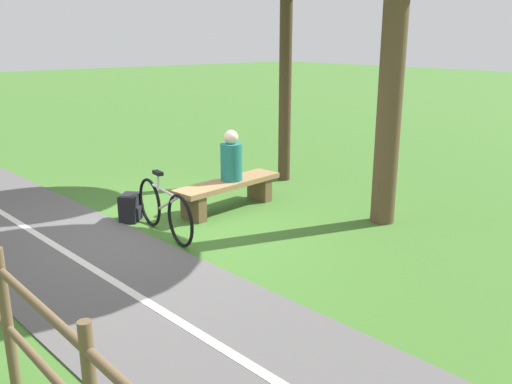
{
  "coord_description": "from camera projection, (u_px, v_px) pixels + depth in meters",
  "views": [
    {
      "loc": [
        3.63,
        6.38,
        2.63
      ],
      "look_at": [
        -0.62,
        1.34,
        0.74
      ],
      "focal_mm": 37.84,
      "sensor_mm": 36.0,
      "label": 1
    }
  ],
  "objects": [
    {
      "name": "fence_roadside",
      "position": [
        42.0,
        348.0,
        3.52
      ],
      "size": [
        0.56,
        12.75,
        1.17
      ],
      "rotation": [
        0.0,
        0.0,
        1.61
      ],
      "color": "brown",
      "rests_on": "ground_plane"
    },
    {
      "name": "bench",
      "position": [
        228.0,
        189.0,
        8.5
      ],
      "size": [
        1.96,
        0.68,
        0.46
      ],
      "rotation": [
        0.0,
        0.0,
        0.11
      ],
      "color": "#937047",
      "rests_on": "ground_plane"
    },
    {
      "name": "bicycle",
      "position": [
        164.0,
        210.0,
        7.36
      ],
      "size": [
        0.22,
        1.67,
        0.88
      ],
      "rotation": [
        0.0,
        0.0,
        1.46
      ],
      "color": "black",
      "rests_on": "ground_plane"
    },
    {
      "name": "backpack",
      "position": [
        131.0,
        208.0,
        8.0
      ],
      "size": [
        0.43,
        0.43,
        0.4
      ],
      "rotation": [
        0.0,
        0.0,
        0.74
      ],
      "color": "black",
      "rests_on": "ground_plane"
    },
    {
      "name": "ground_plane",
      "position": [
        162.0,
        230.0,
        7.66
      ],
      "size": [
        80.0,
        80.0,
        0.0
      ],
      "primitive_type": "plane",
      "color": "#3D6B28"
    },
    {
      "name": "person_seated",
      "position": [
        231.0,
        159.0,
        8.42
      ],
      "size": [
        0.38,
        0.38,
        0.8
      ],
      "rotation": [
        0.0,
        0.0,
        0.11
      ],
      "color": "#1E6B66",
      "rests_on": "bench"
    }
  ]
}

